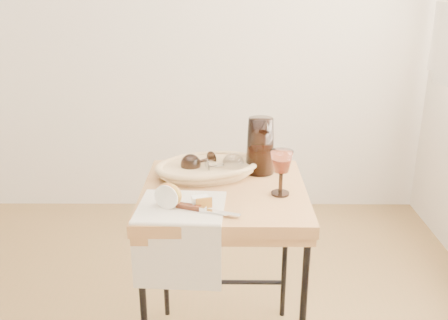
# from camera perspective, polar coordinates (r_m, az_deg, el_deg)

# --- Properties ---
(wall_back) EXTENTS (3.60, 0.00, 2.70)m
(wall_back) POSITION_cam_1_polar(r_m,az_deg,el_deg) (3.23, -8.89, 17.20)
(wall_back) COLOR beige
(wall_back) RESTS_ON ground
(side_table) EXTENTS (0.61, 0.61, 0.77)m
(side_table) POSITION_cam_1_polar(r_m,az_deg,el_deg) (2.02, 0.00, -13.44)
(side_table) COLOR brown
(side_table) RESTS_ON floor
(tea_towel) EXTENTS (0.31, 0.28, 0.01)m
(tea_towel) POSITION_cam_1_polar(r_m,az_deg,el_deg) (1.69, -4.98, -5.41)
(tea_towel) COLOR silver
(tea_towel) RESTS_ON side_table
(bread_basket) EXTENTS (0.44, 0.37, 0.05)m
(bread_basket) POSITION_cam_1_polar(r_m,az_deg,el_deg) (1.94, -1.85, -1.07)
(bread_basket) COLOR #A87848
(bread_basket) RESTS_ON side_table
(goblet_lying_a) EXTENTS (0.15, 0.15, 0.08)m
(goblet_lying_a) POSITION_cam_1_polar(r_m,az_deg,el_deg) (1.95, -2.82, -0.17)
(goblet_lying_a) COLOR black
(goblet_lying_a) RESTS_ON bread_basket
(goblet_lying_b) EXTENTS (0.16, 0.12, 0.08)m
(goblet_lying_b) POSITION_cam_1_polar(r_m,az_deg,el_deg) (1.91, -0.22, -0.52)
(goblet_lying_b) COLOR white
(goblet_lying_b) RESTS_ON bread_basket
(pitcher) EXTENTS (0.22, 0.27, 0.26)m
(pitcher) POSITION_cam_1_polar(r_m,az_deg,el_deg) (1.95, 4.22, 1.67)
(pitcher) COLOR black
(pitcher) RESTS_ON side_table
(wine_goblet) EXTENTS (0.09, 0.09, 0.17)m
(wine_goblet) POSITION_cam_1_polar(r_m,az_deg,el_deg) (1.76, 6.62, -1.47)
(wine_goblet) COLOR white
(wine_goblet) RESTS_ON side_table
(apple_half) EXTENTS (0.10, 0.08, 0.09)m
(apple_half) POSITION_cam_1_polar(r_m,az_deg,el_deg) (1.67, -6.38, -4.01)
(apple_half) COLOR #AE2A1A
(apple_half) RESTS_ON tea_towel
(apple_wedge) EXTENTS (0.06, 0.04, 0.04)m
(apple_wedge) POSITION_cam_1_polar(r_m,az_deg,el_deg) (1.67, -2.80, -4.80)
(apple_wedge) COLOR white
(apple_wedge) RESTS_ON tea_towel
(table_knife) EXTENTS (0.22, 0.10, 0.02)m
(table_knife) POSITION_cam_1_polar(r_m,az_deg,el_deg) (1.64, -2.20, -5.70)
(table_knife) COLOR silver
(table_knife) RESTS_ON tea_towel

